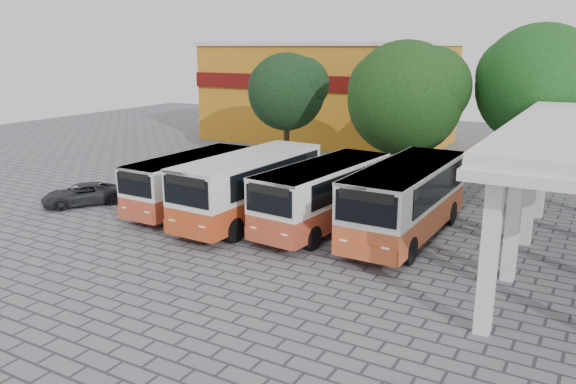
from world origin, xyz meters
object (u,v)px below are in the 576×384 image
Objects in this scene: bus_far_left at (191,179)px; parked_car at (82,194)px; bus_centre_left at (250,184)px; bus_centre_right at (324,192)px; bus_far_right at (406,196)px.

parked_car is (-5.49, -2.19, -1.03)m from bus_far_left.
bus_centre_left is 2.23× the size of parked_car.
bus_far_left is 1.94× the size of parked_car.
bus_centre_right is 3.65m from bus_far_right.
bus_centre_right is at bearing 5.57° from bus_far_left.
bus_centre_left reaches higher than bus_centre_right.
bus_centre_right reaches higher than parked_car.
bus_centre_left reaches higher than bus_far_left.
parked_car is (-16.22, -3.30, -1.29)m from bus_far_right.
bus_far_left is 0.86× the size of bus_far_right.
bus_centre_left is 9.45m from parked_car.
bus_centre_right is 12.96m from parked_car.
bus_far_right is at bearing 14.56° from bus_centre_right.
bus_far_left is at bearing -170.32° from bus_centre_right.
bus_far_right reaches higher than bus_centre_right.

